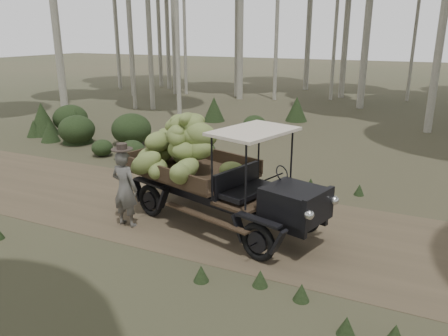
# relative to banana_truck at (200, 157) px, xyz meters

# --- Properties ---
(ground) EXTENTS (120.00, 120.00, 0.00)m
(ground) POSITION_rel_banana_truck_xyz_m (0.34, 0.16, -1.45)
(ground) COLOR #473D2B
(ground) RESTS_ON ground
(dirt_track) EXTENTS (70.00, 4.00, 0.01)m
(dirt_track) POSITION_rel_banana_truck_xyz_m (0.34, 0.16, -1.44)
(dirt_track) COLOR brown
(dirt_track) RESTS_ON ground
(banana_truck) EXTENTS (5.15, 2.99, 2.49)m
(banana_truck) POSITION_rel_banana_truck_xyz_m (0.00, 0.00, 0.00)
(banana_truck) COLOR black
(banana_truck) RESTS_ON ground
(farmer) EXTENTS (0.64, 0.48, 1.87)m
(farmer) POSITION_rel_banana_truck_xyz_m (-1.29, -1.04, -0.57)
(farmer) COLOR #57544F
(farmer) RESTS_ON ground
(undergrowth) EXTENTS (22.53, 24.51, 1.34)m
(undergrowth) POSITION_rel_banana_truck_xyz_m (-1.26, 0.05, -0.93)
(undergrowth) COLOR #233319
(undergrowth) RESTS_ON ground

